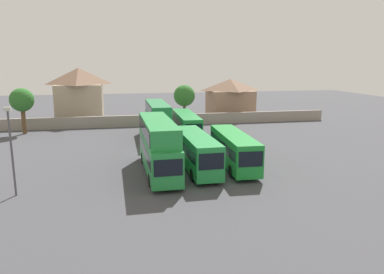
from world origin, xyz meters
name	(u,v)px	position (x,y,z in m)	size (l,w,h in m)	color
ground	(171,134)	(0.00, 18.00, 0.00)	(140.00, 140.00, 0.00)	#424247
depot_boundary_wall	(165,120)	(0.00, 25.35, 0.90)	(56.00, 0.50, 1.80)	gray
bus_1	(158,143)	(-3.85, -0.27, 2.81)	(2.82, 11.83, 4.99)	#23893E
bus_2	(196,150)	(-0.19, 0.01, 1.95)	(2.70, 10.80, 3.41)	#208A3E
bus_3	(234,148)	(3.67, 0.34, 1.89)	(2.89, 10.95, 3.30)	#1B8831
bus_4	(158,118)	(-2.18, 15.46, 2.72)	(2.59, 11.68, 4.81)	#207A3F
bus_5	(186,124)	(1.65, 15.15, 1.88)	(2.72, 11.34, 3.29)	#22893D
house_terrace_left	(80,94)	(-13.86, 32.82, 4.70)	(8.03, 7.71, 9.20)	tan
house_terrace_centre	(230,98)	(13.09, 31.90, 3.62)	(8.11, 7.43, 7.09)	#9E7A60
tree_left_of_lot	(184,96)	(3.71, 27.85, 4.53)	(3.63, 3.63, 6.39)	brown
tree_behind_wall	(22,101)	(-20.77, 22.35, 4.81)	(3.35, 3.35, 6.59)	brown
lamp_post_lot_edge	(11,147)	(-15.46, -4.00, 3.92)	(0.50, 0.24, 6.93)	#4C4C51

